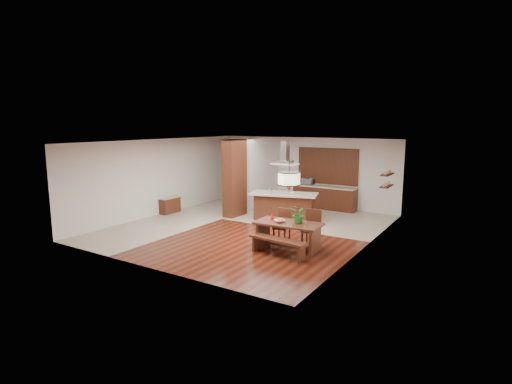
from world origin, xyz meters
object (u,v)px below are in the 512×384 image
Objects in this scene: dining_chair_left at (282,226)px; fruit_bowl at (280,221)px; microwave at (308,181)px; dining_table at (288,230)px; dining_chair_right at (311,228)px; range_hood at (285,152)px; hallway_console at (170,205)px; dining_bench at (278,247)px; island_cup at (293,193)px; pendant_lantern at (289,170)px; foliage_plant at (299,214)px; kitchen_island at (284,206)px.

dining_chair_left is 3.52× the size of fruit_bowl.
dining_table is at bearing -61.76° from microwave.
dining_chair_right is at bearing -55.60° from microwave.
microwave is (-1.79, 5.70, 0.28)m from fruit_bowl.
range_hood is at bearing -75.32° from microwave.
hallway_console is at bearing 165.68° from dining_chair_left.
hallway_console is at bearing 166.77° from dining_chair_right.
hallway_console is at bearing 159.82° from dining_bench.
hallway_console is 6.47m from dining_bench.
island_cup is at bearing 110.44° from fruit_bowl.
dining_table is 1.68m from pendant_lantern.
dining_chair_right is 1.87m from pendant_lantern.
microwave reaches higher than dining_bench.
dining_bench is at bearing -63.39° from microwave.
foliage_plant is 3.80m from range_hood.
range_hood is (-2.15, 2.41, 1.94)m from dining_chair_right.
foliage_plant is 1.05× the size of microwave.
dining_chair_right reaches higher than fruit_bowl.
dining_chair_right is 2.10× the size of foliage_plant.
microwave is at bearing 45.04° from hallway_console.
island_cup is (0.40, -0.11, -1.42)m from range_hood.
kitchen_island is (-2.00, 2.89, -0.50)m from foliage_plant.
dining_chair_right is (0.39, 1.25, 0.29)m from dining_bench.
range_hood is (-1.50, 3.09, 1.67)m from fruit_bowl.
dining_chair_right is at bearing 54.03° from dining_table.
pendant_lantern reaches higher than dining_table.
island_cup is (-1.76, 2.29, 0.52)m from dining_chair_right.
foliage_plant is (0.24, 0.76, 0.78)m from dining_bench.
hallway_console is at bearing -126.45° from microwave.
pendant_lantern is (6.03, -1.57, 1.93)m from hallway_console.
microwave reaches higher than dining_table.
dining_table is 0.54m from foliage_plant.
island_cup reaches higher than dining_chair_left.
hallway_console is at bearing 166.89° from foliage_plant.
pendant_lantern reaches higher than island_cup.
foliage_plant is at bearing -13.11° from hallway_console.
hallway_console is at bearing -177.78° from kitchen_island.
kitchen_island is (-2.15, 2.40, -0.02)m from dining_chair_right.
range_hood is 7.02× the size of island_cup.
microwave is (-2.01, 5.60, 0.52)m from dining_table.
range_hood is at bearing 74.02° from kitchen_island.
island_cup is at bearing -67.50° from microwave.
dining_table is at bearing -51.11° from dining_chair_left.
island_cup is at bearing -31.57° from kitchen_island.
dining_chair_left is at bearing 132.60° from pendant_lantern.
dining_bench is 12.99× the size of island_cup.
dining_chair_right is 0.40× the size of kitchen_island.
dining_chair_right is 3.77m from range_hood.
range_hood reaches higher than dining_table.
pendant_lantern is 2.75× the size of microwave.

